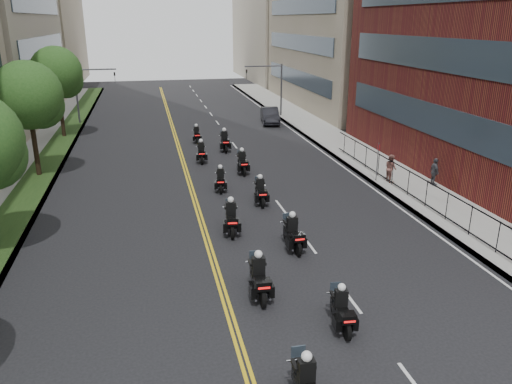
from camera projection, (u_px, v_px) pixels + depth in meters
sidewalk_right at (356, 153)px, 39.20m from camera, size 4.00×90.00×0.15m
sidewalk_left at (30, 172)px, 34.31m from camera, size 4.00×90.00×0.15m
grass_strip at (42, 170)px, 34.44m from camera, size 2.00×90.00×0.04m
building_right_far at (289, 1)px, 85.81m from camera, size 15.00×28.00×26.00m
iron_fence at (436, 199)px, 26.73m from camera, size 0.05×28.00×1.50m
street_trees at (11, 115)px, 26.95m from camera, size 4.40×38.40×7.98m
traffic_signal_right at (273, 82)px, 53.20m from camera, size 4.09×0.20×5.60m
traffic_signal_left at (86, 87)px, 49.31m from camera, size 4.09×0.20×5.60m
motorcycle_1 at (342, 311)px, 16.97m from camera, size 0.60×2.20×1.63m
motorcycle_2 at (259, 279)px, 18.88m from camera, size 0.60×2.51×1.85m
motorcycle_3 at (293, 235)px, 22.85m from camera, size 0.56×2.42×1.79m
motorcycle_4 at (231, 219)px, 24.60m from camera, size 0.71×2.49×1.84m
motorcycle_5 at (260, 192)px, 28.53m from camera, size 0.62×2.32×1.72m
motorcycle_6 at (221, 180)px, 30.76m from camera, size 0.67×2.18×1.62m
motorcycle_7 at (242, 163)px, 34.23m from camera, size 0.56×2.39×1.76m
motorcycle_8 at (201, 153)px, 36.93m from camera, size 0.60×2.33×1.72m
motorcycle_9 at (225, 142)px, 40.06m from camera, size 0.60×2.51×1.85m
motorcycle_10 at (197, 135)px, 42.85m from camera, size 0.51×2.17×1.60m
parked_sedan at (270, 116)px, 50.79m from camera, size 2.36×4.95×1.57m
pedestrian_b at (391, 168)px, 31.95m from camera, size 0.72×0.89×1.77m
pedestrian_c at (435, 172)px, 31.19m from camera, size 0.54×1.06×1.74m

